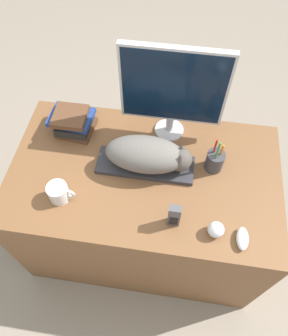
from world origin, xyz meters
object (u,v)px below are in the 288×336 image
(cat, at_px, (150,155))
(phone, at_px, (174,216))
(book_stack, at_px, (73,122))
(keyboard, at_px, (146,165))
(monitor, at_px, (173,89))
(pen_cup, at_px, (215,161))
(computer_mouse, at_px, (242,239))
(baseball, at_px, (216,230))
(coffee_mug, at_px, (59,192))

(cat, xyz_separation_m, phone, (0.14, -0.27, -0.03))
(book_stack, bearing_deg, keyboard, -23.71)
(monitor, height_order, pen_cup, monitor)
(keyboard, xyz_separation_m, phone, (0.16, -0.27, 0.06))
(book_stack, bearing_deg, monitor, 7.13)
(computer_mouse, distance_m, phone, 0.30)
(monitor, bearing_deg, computer_mouse, -56.09)
(phone, bearing_deg, pen_cup, 62.89)
(phone, distance_m, book_stack, 0.71)
(keyboard, relative_size, pen_cup, 2.17)
(cat, xyz_separation_m, baseball, (0.32, -0.29, -0.07))
(baseball, distance_m, book_stack, 0.87)
(keyboard, height_order, book_stack, book_stack)
(computer_mouse, bearing_deg, keyboard, 145.75)
(cat, distance_m, coffee_mug, 0.44)
(keyboard, bearing_deg, pen_cup, 7.93)
(monitor, relative_size, book_stack, 2.26)
(baseball, height_order, book_stack, book_stack)
(coffee_mug, relative_size, baseball, 1.76)
(cat, relative_size, pen_cup, 1.86)
(coffee_mug, height_order, book_stack, book_stack)
(phone, relative_size, book_stack, 0.60)
(cat, bearing_deg, monitor, 73.64)
(coffee_mug, xyz_separation_m, pen_cup, (0.68, 0.27, 0.01))
(monitor, relative_size, baseball, 7.28)
(baseball, distance_m, phone, 0.18)
(computer_mouse, bearing_deg, baseball, 171.84)
(cat, distance_m, computer_mouse, 0.54)
(cat, bearing_deg, phone, -62.50)
(phone, bearing_deg, coffee_mug, 174.72)
(monitor, xyz_separation_m, coffee_mug, (-0.44, -0.46, -0.25))
(computer_mouse, bearing_deg, coffee_mug, 173.92)
(pen_cup, bearing_deg, phone, -117.11)
(monitor, relative_size, pen_cup, 2.38)
(coffee_mug, bearing_deg, cat, 30.52)
(cat, bearing_deg, pen_cup, 8.43)
(keyboard, xyz_separation_m, book_stack, (-0.39, 0.17, 0.05))
(monitor, relative_size, phone, 3.75)
(book_stack, bearing_deg, cat, -22.73)
(coffee_mug, distance_m, phone, 0.52)
(monitor, bearing_deg, keyboard, -110.57)
(coffee_mug, relative_size, book_stack, 0.55)
(cat, distance_m, book_stack, 0.45)
(monitor, distance_m, book_stack, 0.54)
(pen_cup, relative_size, baseball, 3.05)
(coffee_mug, xyz_separation_m, baseball, (0.70, -0.07, -0.01))
(book_stack, bearing_deg, pen_cup, -10.22)
(monitor, distance_m, coffee_mug, 0.68)
(phone, bearing_deg, monitor, 98.09)
(computer_mouse, xyz_separation_m, baseball, (-0.11, 0.02, 0.02))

